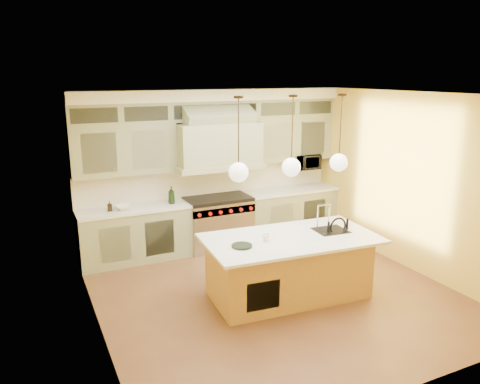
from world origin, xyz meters
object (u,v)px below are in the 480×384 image
range (218,222)px  counter_stool (342,252)px  microwave (305,162)px  kitchen_island (289,265)px

range → counter_stool: 2.70m
range → counter_stool: size_ratio=1.06×
counter_stool → microwave: microwave is taller
kitchen_island → counter_stool: size_ratio=2.25×
counter_stool → microwave: bearing=68.7°
microwave → range: bearing=-176.9°
range → kitchen_island: bearing=-86.3°
kitchen_island → counter_stool: 0.81m
range → kitchen_island: kitchen_island is taller
range → counter_stool: (0.90, -2.54, 0.16)m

